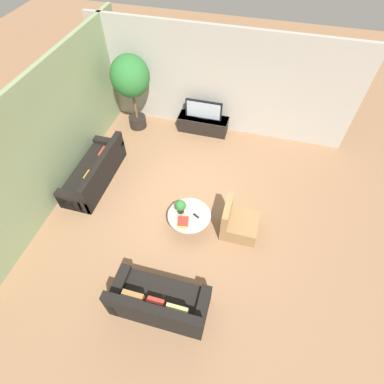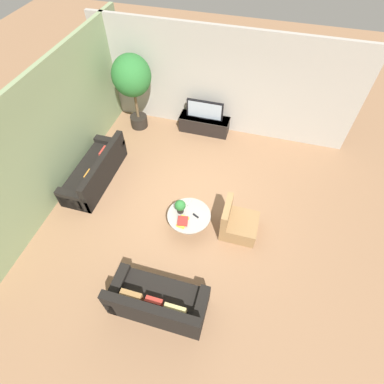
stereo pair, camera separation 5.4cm
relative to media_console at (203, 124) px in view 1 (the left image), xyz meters
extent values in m
plane|color=#8C6647|center=(0.34, -2.94, -0.25)|extent=(24.00, 24.00, 0.00)
cube|color=#A39E93|center=(0.34, 0.32, 1.25)|extent=(7.40, 0.12, 3.00)
cube|color=gray|center=(-2.92, -2.74, 1.25)|extent=(0.12, 7.40, 3.00)
cube|color=black|center=(0.00, 0.00, -0.01)|extent=(1.47, 0.48, 0.49)
cube|color=#2D2823|center=(0.00, 0.00, 0.23)|extent=(1.50, 0.50, 0.02)
cube|color=black|center=(0.00, 0.00, 0.52)|extent=(1.08, 0.08, 0.56)
cube|color=#99A8B7|center=(0.00, -0.04, 0.52)|extent=(0.99, 0.00, 0.51)
cube|color=black|center=(0.00, 0.00, 0.25)|extent=(0.32, 0.13, 0.02)
cylinder|color=#756656|center=(0.51, -3.46, -0.24)|extent=(0.54, 0.54, 0.02)
cylinder|color=#756656|center=(0.51, -3.46, -0.06)|extent=(0.10, 0.10, 0.40)
cylinder|color=gray|center=(0.51, -3.46, 0.15)|extent=(0.99, 0.99, 0.02)
cube|color=black|center=(-2.29, -2.70, -0.04)|extent=(0.84, 2.19, 0.42)
cube|color=black|center=(-1.95, -2.70, 0.38)|extent=(0.16, 2.19, 0.42)
cube|color=black|center=(-2.29, -1.71, 0.02)|extent=(0.84, 0.20, 0.54)
cube|color=black|center=(-2.29, -3.69, 0.02)|extent=(0.84, 0.20, 0.54)
cube|color=#B23328|center=(-2.11, -2.30, 0.31)|extent=(0.13, 0.33, 0.30)
cube|color=orange|center=(-2.11, -3.10, 0.29)|extent=(0.16, 0.28, 0.27)
cube|color=black|center=(0.47, -5.42, -0.04)|extent=(1.84, 0.84, 0.42)
cube|color=black|center=(0.47, -5.76, 0.38)|extent=(1.84, 0.16, 0.42)
cube|color=black|center=(1.29, -5.42, 0.02)|extent=(0.20, 0.84, 0.54)
cube|color=black|center=(-0.35, -5.42, 0.02)|extent=(0.20, 0.84, 0.54)
cube|color=tan|center=(0.88, -5.60, 0.34)|extent=(0.39, 0.18, 0.36)
cube|color=#B23328|center=(0.47, -5.60, 0.30)|extent=(0.31, 0.17, 0.30)
cube|color=olive|center=(0.06, -5.60, 0.34)|extent=(0.40, 0.13, 0.36)
cube|color=olive|center=(1.66, -3.29, -0.05)|extent=(0.80, 0.76, 0.40)
cube|color=olive|center=(1.33, -3.29, 0.38)|extent=(0.14, 0.76, 0.46)
cylinder|color=black|center=(-2.02, -0.30, -0.08)|extent=(0.52, 0.52, 0.35)
cylinder|color=brown|center=(-2.02, -0.30, 0.48)|extent=(0.08, 0.08, 0.76)
ellipsoid|color=#286B2D|center=(-2.02, -0.30, 1.44)|extent=(1.08, 1.08, 1.15)
cylinder|color=black|center=(0.30, -3.41, 0.22)|extent=(0.16, 0.16, 0.12)
sphere|color=#286B2D|center=(0.30, -3.41, 0.39)|extent=(0.25, 0.25, 0.25)
cube|color=gold|center=(0.43, -3.69, 0.18)|extent=(0.22, 0.33, 0.04)
cube|color=#A32823|center=(0.43, -3.69, 0.21)|extent=(0.27, 0.29, 0.02)
cube|color=black|center=(0.67, -3.45, 0.17)|extent=(0.16, 0.11, 0.02)
cube|color=gray|center=(0.42, -3.14, 0.17)|extent=(0.07, 0.16, 0.02)
camera|label=1|loc=(1.58, -7.19, 5.74)|focal=28.00mm
camera|label=2|loc=(1.63, -7.18, 5.74)|focal=28.00mm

